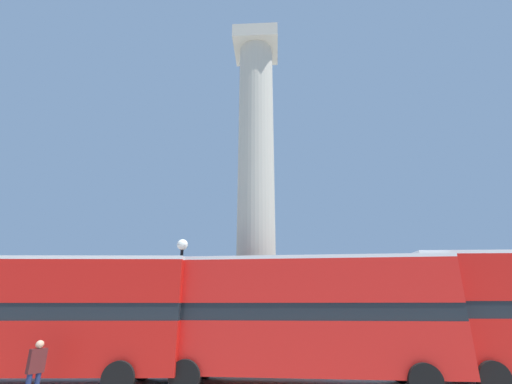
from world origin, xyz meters
TOP-DOWN VIEW (x-y plane):
  - ground_plane at (0.00, 0.00)m, footprint 200.00×200.00m
  - monument_column at (0.00, 0.00)m, footprint 5.30×5.30m
  - bus_b at (-7.88, -5.27)m, footprint 11.41×3.40m
  - bus_c at (1.76, -4.81)m, footprint 10.46×3.13m
  - equestrian_statue at (9.93, 5.27)m, footprint 3.74×3.37m
  - street_lamp at (-3.26, -2.32)m, footprint 0.49×0.49m
  - pedestrian_near_lamp at (-5.82, -7.42)m, footprint 0.37×0.47m

SIDE VIEW (x-z plane):
  - ground_plane at x=0.00m, z-range 0.00..0.00m
  - pedestrian_near_lamp at x=-5.82m, z-range 0.09..1.75m
  - equestrian_statue at x=9.93m, z-range -1.24..4.52m
  - bus_b at x=-7.88m, z-range 0.23..4.46m
  - bus_c at x=1.76m, z-range 0.23..4.47m
  - street_lamp at x=-3.26m, z-range 0.70..6.23m
  - monument_column at x=0.00m, z-range -3.11..16.77m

